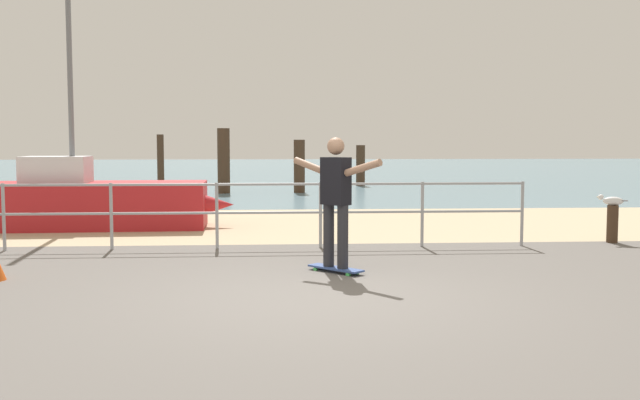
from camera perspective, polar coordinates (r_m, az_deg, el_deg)
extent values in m
cube|color=#605B56|center=(6.89, 0.29, -9.53)|extent=(24.00, 10.00, 0.04)
cube|color=tan|center=(14.76, -1.91, -1.92)|extent=(24.00, 6.00, 0.04)
cube|color=slate|center=(42.70, -3.13, 2.36)|extent=(72.00, 50.00, 0.04)
cylinder|color=#9EA0A5|center=(12.03, -23.57, -1.29)|extent=(0.05, 0.05, 1.05)
cylinder|color=#9EA0A5|center=(11.59, -16.06, -1.29)|extent=(0.05, 0.05, 1.05)
cylinder|color=#9EA0A5|center=(11.35, -8.10, -1.28)|extent=(0.05, 0.05, 1.05)
cylinder|color=#9EA0A5|center=(11.34, 0.04, -1.23)|extent=(0.05, 0.05, 1.05)
cylinder|color=#9EA0A5|center=(11.56, 8.03, -1.17)|extent=(0.05, 0.05, 1.05)
cylinder|color=#9EA0A5|center=(11.99, 15.58, -1.09)|extent=(0.05, 0.05, 1.05)
cylinder|color=#9EA0A5|center=(11.31, -8.12, 1.22)|extent=(9.66, 0.04, 0.04)
cylinder|color=#9EA0A5|center=(11.35, -8.10, -1.01)|extent=(9.66, 0.04, 0.04)
cube|color=#B21E23|center=(14.61, -17.63, -0.43)|extent=(4.44, 1.55, 0.90)
cone|color=#B21E23|center=(14.31, -8.98, -0.37)|extent=(1.13, 0.80, 0.77)
cylinder|color=slate|center=(14.69, -19.05, 9.92)|extent=(0.10, 0.10, 4.40)
cube|color=silver|center=(14.70, -19.99, 2.27)|extent=(1.23, 0.94, 0.50)
cube|color=#334C8C|center=(9.28, 1.23, -5.37)|extent=(0.69, 0.72, 0.02)
cylinder|color=#3FBF59|center=(9.17, 2.88, -5.77)|extent=(0.06, 0.06, 0.06)
cylinder|color=#3FBF59|center=(9.05, 2.22, -5.91)|extent=(0.06, 0.06, 0.06)
cylinder|color=#3FBF59|center=(9.53, 0.30, -5.36)|extent=(0.06, 0.06, 0.06)
cylinder|color=#3FBF59|center=(9.42, -0.37, -5.48)|extent=(0.06, 0.06, 0.06)
cylinder|color=#26262B|center=(9.14, 1.80, -2.92)|extent=(0.14, 0.14, 0.80)
cylinder|color=#26262B|center=(9.30, 0.69, -2.78)|extent=(0.14, 0.14, 0.80)
cube|color=black|center=(9.15, 1.25, 1.50)|extent=(0.39, 0.40, 0.60)
sphere|color=#9E755B|center=(9.14, 1.25, 4.25)|extent=(0.22, 0.22, 0.22)
cylinder|color=#9E755B|center=(8.86, 3.39, 2.54)|extent=(0.44, 0.47, 0.23)
cylinder|color=#9E755B|center=(9.45, -0.76, 2.68)|extent=(0.44, 0.47, 0.23)
cylinder|color=#422D1E|center=(12.87, 21.97, -1.80)|extent=(0.18, 0.18, 0.64)
ellipsoid|color=white|center=(12.83, 22.02, -0.07)|extent=(0.35, 0.25, 0.14)
sphere|color=white|center=(12.82, 21.18, 0.21)|extent=(0.09, 0.09, 0.09)
cone|color=gold|center=(12.82, 20.96, 0.22)|extent=(0.06, 0.04, 0.02)
cube|color=slate|center=(12.85, 22.73, -0.05)|extent=(0.14, 0.12, 0.02)
cylinder|color=#422D1E|center=(26.62, -12.40, 2.97)|extent=(0.24, 0.24, 1.93)
cylinder|color=#422D1E|center=(23.52, -7.57, 3.05)|extent=(0.40, 0.40, 2.10)
cylinder|color=#422D1E|center=(23.58, -1.63, 2.64)|extent=(0.36, 0.36, 1.74)
cylinder|color=#422D1E|center=(27.32, 3.20, 2.71)|extent=(0.34, 0.34, 1.54)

